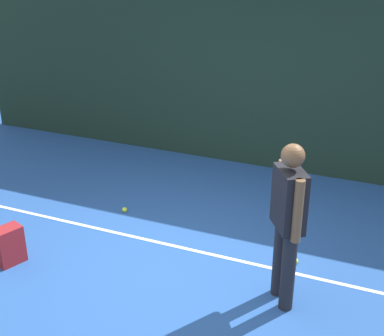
# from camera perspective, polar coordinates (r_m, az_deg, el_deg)

# --- Properties ---
(ground_plane) EXTENTS (12.00, 12.00, 0.00)m
(ground_plane) POSITION_cam_1_polar(r_m,az_deg,el_deg) (6.20, -1.44, -9.88)
(ground_plane) COLOR #234C93
(back_fence) EXTENTS (10.00, 0.10, 2.86)m
(back_fence) POSITION_cam_1_polar(r_m,az_deg,el_deg) (8.23, 7.06, 9.61)
(back_fence) COLOR #192D23
(back_fence) RESTS_ON ground
(court_line) EXTENTS (9.00, 0.05, 0.00)m
(court_line) POSITION_cam_1_polar(r_m,az_deg,el_deg) (6.42, -0.39, -8.54)
(court_line) COLOR white
(court_line) RESTS_ON ground
(tennis_player) EXTENTS (0.40, 0.46, 1.70)m
(tennis_player) POSITION_cam_1_polar(r_m,az_deg,el_deg) (5.20, 10.07, -5.05)
(tennis_player) COLOR black
(tennis_player) RESTS_ON ground
(backpack) EXTENTS (0.36, 0.35, 0.44)m
(backpack) POSITION_cam_1_polar(r_m,az_deg,el_deg) (6.43, -18.77, -7.73)
(backpack) COLOR maroon
(backpack) RESTS_ON ground
(tennis_ball_near_player) EXTENTS (0.07, 0.07, 0.07)m
(tennis_ball_near_player) POSITION_cam_1_polar(r_m,az_deg,el_deg) (7.24, -7.12, -4.38)
(tennis_ball_near_player) COLOR #CCE033
(tennis_ball_near_player) RESTS_ON ground
(tennis_ball_by_fence) EXTENTS (0.07, 0.07, 0.07)m
(tennis_ball_by_fence) POSITION_cam_1_polar(r_m,az_deg,el_deg) (6.26, 10.84, -9.62)
(tennis_ball_by_fence) COLOR #CCE033
(tennis_ball_by_fence) RESTS_ON ground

